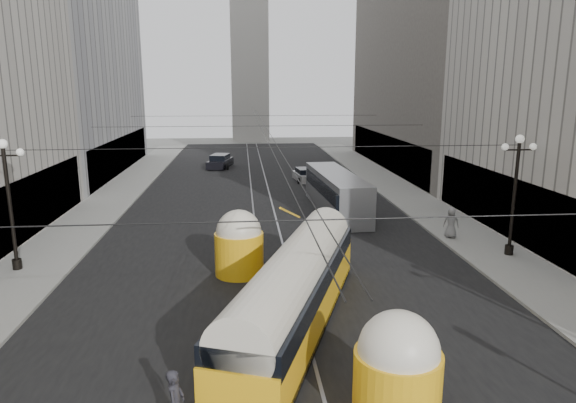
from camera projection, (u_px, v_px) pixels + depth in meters
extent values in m
cube|color=black|center=(262.00, 202.00, 40.42)|extent=(20.00, 85.00, 0.02)
cube|color=gray|center=(117.00, 195.00, 42.76)|extent=(4.00, 72.00, 0.15)
cube|color=gray|center=(398.00, 190.00, 44.85)|extent=(4.00, 72.00, 0.15)
cube|color=gray|center=(253.00, 202.00, 40.35)|extent=(0.12, 85.00, 0.04)
cube|color=gray|center=(272.00, 202.00, 40.48)|extent=(0.12, 85.00, 0.04)
cube|color=black|center=(31.00, 205.00, 30.50)|extent=(0.10, 18.00, 3.60)
cube|color=#999999|center=(52.00, 34.00, 50.67)|extent=(12.00, 28.00, 28.00)
cube|color=black|center=(122.00, 154.00, 53.82)|extent=(0.10, 25.20, 3.60)
cube|color=black|center=(501.00, 203.00, 31.00)|extent=(0.10, 18.00, 3.60)
cube|color=#514C47|center=(445.00, 17.00, 53.72)|extent=(12.00, 32.00, 32.00)
cube|color=black|center=(384.00, 151.00, 56.27)|extent=(0.10, 28.80, 3.60)
cube|color=#B2AFA8|center=(250.00, 67.00, 83.95)|extent=(6.00, 6.00, 24.00)
cylinder|color=black|center=(10.00, 210.00, 24.54)|extent=(0.18, 0.18, 6.00)
cylinder|color=black|center=(17.00, 264.00, 25.14)|extent=(0.44, 0.44, 0.50)
cylinder|color=black|center=(4.00, 156.00, 23.97)|extent=(1.60, 0.08, 0.08)
sphere|color=white|center=(2.00, 144.00, 23.85)|extent=(0.44, 0.44, 0.44)
sphere|color=white|center=(20.00, 152.00, 24.00)|extent=(0.36, 0.36, 0.36)
cylinder|color=black|center=(514.00, 199.00, 26.73)|extent=(0.18, 0.18, 6.00)
cylinder|color=black|center=(509.00, 250.00, 27.34)|extent=(0.44, 0.44, 0.50)
cylinder|color=black|center=(519.00, 150.00, 26.17)|extent=(1.60, 0.08, 0.08)
sphere|color=white|center=(520.00, 139.00, 26.04)|extent=(0.44, 0.44, 0.44)
sphere|color=white|center=(505.00, 147.00, 26.07)|extent=(0.36, 0.36, 0.36)
sphere|color=white|center=(533.00, 147.00, 26.20)|extent=(0.36, 0.36, 0.36)
cylinder|color=black|center=(310.00, 220.00, 11.41)|extent=(25.00, 0.03, 0.03)
cylinder|color=black|center=(273.00, 147.00, 25.01)|extent=(25.00, 0.03, 0.03)
cylinder|color=black|center=(261.00, 126.00, 38.62)|extent=(25.00, 0.03, 0.03)
cylinder|color=black|center=(256.00, 116.00, 52.22)|extent=(25.00, 0.03, 0.03)
cylinder|color=black|center=(260.00, 125.00, 42.55)|extent=(0.03, 72.00, 0.03)
cylinder|color=black|center=(264.00, 125.00, 42.58)|extent=(0.03, 72.00, 0.03)
cube|color=yellow|center=(295.00, 304.00, 19.21)|extent=(6.51, 12.67, 1.53)
cube|color=black|center=(295.00, 322.00, 19.37)|extent=(6.38, 12.32, 0.27)
cube|color=black|center=(295.00, 279.00, 18.99)|extent=(6.46, 12.50, 0.77)
cylinder|color=silver|center=(295.00, 272.00, 18.93)|extent=(6.19, 12.40, 2.07)
cylinder|color=yellow|center=(397.00, 388.00, 13.70)|extent=(2.35, 2.35, 2.07)
sphere|color=silver|center=(399.00, 351.00, 13.46)|extent=(2.17, 2.17, 2.17)
cylinder|color=yellow|center=(239.00, 254.00, 24.69)|extent=(2.35, 2.35, 2.07)
sphere|color=silver|center=(239.00, 232.00, 24.45)|extent=(2.17, 2.17, 2.17)
cube|color=gray|center=(336.00, 192.00, 36.95)|extent=(2.98, 11.34, 2.81)
cube|color=black|center=(336.00, 186.00, 36.84)|extent=(2.98, 10.95, 1.03)
cube|color=black|center=(353.00, 205.00, 31.47)|extent=(2.15, 0.22, 1.31)
cylinder|color=black|center=(329.00, 219.00, 33.40)|extent=(0.30, 0.94, 0.94)
cylinder|color=black|center=(364.00, 218.00, 33.61)|extent=(0.30, 0.94, 0.94)
cylinder|color=black|center=(313.00, 195.00, 40.71)|extent=(0.30, 0.94, 0.94)
cylinder|color=black|center=(342.00, 195.00, 40.92)|extent=(0.30, 0.94, 0.94)
cube|color=#B8B8B8|center=(305.00, 177.00, 49.31)|extent=(2.14, 4.14, 0.70)
cube|color=black|center=(305.00, 172.00, 49.20)|extent=(1.71, 2.35, 0.66)
cylinder|color=black|center=(299.00, 181.00, 47.97)|extent=(0.22, 0.56, 0.56)
cylinder|color=black|center=(314.00, 181.00, 48.09)|extent=(0.22, 0.56, 0.56)
cylinder|color=black|center=(296.00, 176.00, 50.58)|extent=(0.22, 0.56, 0.56)
cylinder|color=black|center=(311.00, 176.00, 50.71)|extent=(0.22, 0.56, 0.56)
cube|color=black|center=(220.00, 163.00, 57.47)|extent=(2.95, 5.08, 0.85)
cube|color=black|center=(220.00, 158.00, 57.34)|extent=(2.26, 2.94, 0.80)
cylinder|color=black|center=(211.00, 167.00, 55.86)|extent=(0.22, 0.68, 0.68)
cylinder|color=black|center=(228.00, 167.00, 56.01)|extent=(0.22, 0.68, 0.68)
cylinder|color=black|center=(213.00, 163.00, 59.01)|extent=(0.22, 0.68, 0.68)
cylinder|color=black|center=(228.00, 162.00, 59.16)|extent=(0.22, 0.68, 0.68)
imported|color=#232228|center=(176.00, 403.00, 13.20)|extent=(0.55, 0.74, 1.87)
imported|color=slate|center=(451.00, 223.00, 30.22)|extent=(1.03, 0.83, 1.83)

